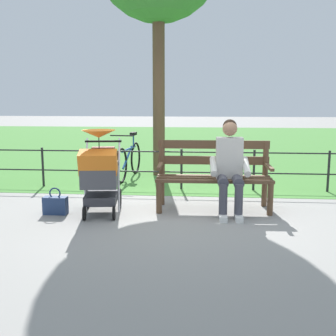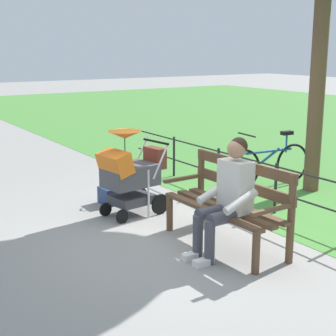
% 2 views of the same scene
% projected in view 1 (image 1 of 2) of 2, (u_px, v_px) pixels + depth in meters
% --- Properties ---
extents(ground_plane, '(60.00, 60.00, 0.00)m').
position_uv_depth(ground_plane, '(176.00, 209.00, 5.90)').
color(ground_plane, gray).
extents(grass_lawn, '(40.00, 16.00, 0.01)m').
position_uv_depth(grass_lawn, '(193.00, 143.00, 14.55)').
color(grass_lawn, '#478438').
rests_on(grass_lawn, ground).
extents(park_bench, '(1.61, 0.64, 0.96)m').
position_uv_depth(park_bench, '(214.00, 172.00, 5.88)').
color(park_bench, brown).
rests_on(park_bench, ground).
extents(person_on_bench, '(0.54, 0.74, 1.28)m').
position_uv_depth(person_on_bench, '(230.00, 164.00, 5.62)').
color(person_on_bench, '#42424C').
rests_on(person_on_bench, ground).
extents(stroller, '(0.61, 0.94, 1.15)m').
position_uv_depth(stroller, '(100.00, 171.00, 5.56)').
color(stroller, black).
rests_on(stroller, ground).
extents(handbag, '(0.32, 0.14, 0.37)m').
position_uv_depth(handbag, '(55.00, 205.00, 5.64)').
color(handbag, navy).
rests_on(handbag, ground).
extents(park_fence, '(7.42, 0.04, 0.70)m').
position_uv_depth(park_fence, '(197.00, 165.00, 7.13)').
color(park_fence, black).
rests_on(park_fence, ground).
extents(bicycle, '(0.44, 1.66, 0.89)m').
position_uv_depth(bicycle, '(129.00, 160.00, 8.15)').
color(bicycle, black).
rests_on(bicycle, ground).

